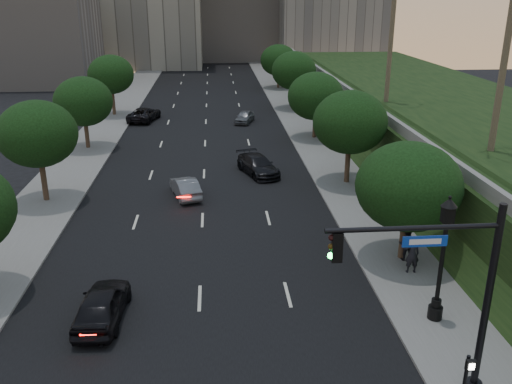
{
  "coord_description": "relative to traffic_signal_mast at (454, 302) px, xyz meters",
  "views": [
    {
      "loc": [
        0.86,
        -16.36,
        12.9
      ],
      "look_at": [
        2.86,
        8.93,
        3.6
      ],
      "focal_mm": 38.0,
      "sensor_mm": 36.0,
      "label": 1
    }
  ],
  "objects": [
    {
      "name": "tree_right_c",
      "position": [
        1.95,
        34.92,
        0.35
      ],
      "size": [
        5.2,
        5.2,
        6.24
      ],
      "color": "#38281C",
      "rests_on": "ground"
    },
    {
      "name": "sidewalk_right",
      "position": [
        1.9,
        31.92,
        -3.6
      ],
      "size": [
        4.5,
        140.0,
        0.15
      ],
      "primitive_type": "cube",
      "color": "slate",
      "rests_on": "ground"
    },
    {
      "name": "pedestrian_c",
      "position": [
        2.58,
        14.09,
        -2.73
      ],
      "size": [
        0.95,
        0.44,
        1.59
      ],
      "primitive_type": "imported",
      "rotation": [
        0.0,
        0.0,
        3.2
      ],
      "color": "black",
      "rests_on": "sidewalk_right"
    },
    {
      "name": "ground",
      "position": [
        -8.35,
        1.92,
        -3.67
      ],
      "size": [
        160.0,
        160.0,
        0.0
      ],
      "primitive_type": "plane",
      "color": "black",
      "rests_on": "ground"
    },
    {
      "name": "office_block_filler",
      "position": [
        -34.35,
        71.92,
        3.33
      ],
      "size": [
        18.0,
        16.0,
        14.0
      ],
      "primitive_type": "cube",
      "color": "#9E9791",
      "rests_on": "ground"
    },
    {
      "name": "sedan_near_left",
      "position": [
        -12.35,
        5.54,
        -2.92
      ],
      "size": [
        2.0,
        4.52,
        1.51
      ],
      "primitive_type": "imported",
      "rotation": [
        0.0,
        0.0,
        3.09
      ],
      "color": "black",
      "rests_on": "ground"
    },
    {
      "name": "tree_left_d",
      "position": [
        -18.65,
        46.92,
        0.9
      ],
      "size": [
        5.0,
        5.0,
        6.71
      ],
      "color": "#38281C",
      "rests_on": "ground"
    },
    {
      "name": "pedestrian_signal",
      "position": [
        0.09,
        -1.25,
        -2.11
      ],
      "size": [
        0.3,
        0.33,
        2.5
      ],
      "color": "black",
      "rests_on": "ground"
    },
    {
      "name": "tree_left_b",
      "position": [
        -18.65,
        19.92,
        0.9
      ],
      "size": [
        5.0,
        5.0,
        6.71
      ],
      "color": "#38281C",
      "rests_on": "ground"
    },
    {
      "name": "pedestrian_b",
      "position": [
        2.05,
        9.64,
        -2.67
      ],
      "size": [
        0.99,
        0.88,
        1.71
      ],
      "primitive_type": "imported",
      "rotation": [
        0.0,
        0.0,
        2.81
      ],
      "color": "black",
      "rests_on": "sidewalk_right"
    },
    {
      "name": "sedan_far_right",
      "position": [
        -4.22,
        42.14,
        -3.03
      ],
      "size": [
        2.6,
        4.07,
        1.29
      ],
      "primitive_type": "imported",
      "rotation": [
        0.0,
        0.0,
        -0.31
      ],
      "color": "#5C5F64",
      "rests_on": "ground"
    },
    {
      "name": "pedestrian_a",
      "position": [
        1.86,
        8.33,
        -2.56
      ],
      "size": [
        0.71,
        0.47,
        1.92
      ],
      "primitive_type": "imported",
      "rotation": [
        0.0,
        0.0,
        3.16
      ],
      "color": "black",
      "rests_on": "sidewalk_right"
    },
    {
      "name": "sidewalk_left",
      "position": [
        -18.6,
        31.92,
        -3.6
      ],
      "size": [
        4.5,
        140.0,
        0.15
      ],
      "primitive_type": "cube",
      "color": "slate",
      "rests_on": "ground"
    },
    {
      "name": "tree_right_d",
      "position": [
        1.95,
        48.92,
        0.84
      ],
      "size": [
        5.2,
        5.2,
        6.74
      ],
      "color": "#38281C",
      "rests_on": "ground"
    },
    {
      "name": "parapet_wall",
      "position": [
        5.15,
        29.92,
        0.68
      ],
      "size": [
        0.35,
        90.0,
        0.7
      ],
      "primitive_type": "cube",
      "color": "slate",
      "rests_on": "embankment"
    },
    {
      "name": "embankment",
      "position": [
        13.65,
        29.92,
        -1.67
      ],
      "size": [
        18.0,
        90.0,
        4.0
      ],
      "primitive_type": "cube",
      "color": "black",
      "rests_on": "ground"
    },
    {
      "name": "traffic_signal_mast",
      "position": [
        0.0,
        0.0,
        0.0
      ],
      "size": [
        5.68,
        0.56,
        7.0
      ],
      "color": "black",
      "rests_on": "ground"
    },
    {
      "name": "sedan_near_right",
      "position": [
        -4.25,
        24.57,
        -2.96
      ],
      "size": [
        3.46,
        5.26,
        1.42
      ],
      "primitive_type": "imported",
      "rotation": [
        0.0,
        0.0,
        0.33
      ],
      "color": "black",
      "rests_on": "ground"
    },
    {
      "name": "road_surface",
      "position": [
        -8.35,
        31.92,
        -3.66
      ],
      "size": [
        16.0,
        140.0,
        0.02
      ],
      "primitive_type": "cube",
      "color": "black",
      "rests_on": "ground"
    },
    {
      "name": "tree_right_b",
      "position": [
        1.95,
        21.92,
        0.84
      ],
      "size": [
        5.2,
        5.2,
        6.74
      ],
      "color": "#38281C",
      "rests_on": "ground"
    },
    {
      "name": "tree_right_e",
      "position": [
        1.95,
        63.92,
        0.35
      ],
      "size": [
        5.2,
        5.2,
        6.24
      ],
      "color": "#38281C",
      "rests_on": "ground"
    },
    {
      "name": "sedan_far_left",
      "position": [
        -14.95,
        43.88,
        -2.94
      ],
      "size": [
        3.56,
        5.68,
        1.46
      ],
      "primitive_type": "imported",
      "rotation": [
        0.0,
        0.0,
        2.91
      ],
      "color": "black",
      "rests_on": "ground"
    },
    {
      "name": "sedan_mid_left",
      "position": [
        -9.54,
        20.15,
        -3.01
      ],
      "size": [
        2.42,
        4.25,
        1.33
      ],
      "primitive_type": "imported",
      "rotation": [
        0.0,
        0.0,
        3.41
      ],
      "color": "slate",
      "rests_on": "ground"
    },
    {
      "name": "street_lamp",
      "position": [
        1.48,
        4.36,
        -1.04
      ],
      "size": [
        0.64,
        0.64,
        5.62
      ],
      "color": "black",
      "rests_on": "ground"
    },
    {
      "name": "tree_right_a",
      "position": [
        1.95,
        9.92,
        0.35
      ],
      "size": [
        5.2,
        5.2,
        6.24
      ],
      "color": "#38281C",
      "rests_on": "ground"
    },
    {
      "name": "tree_left_c",
      "position": [
        -18.65,
        32.92,
        0.53
      ],
      "size": [
        5.0,
        5.0,
        6.34
      ],
      "color": "#38281C",
      "rests_on": "ground"
    }
  ]
}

